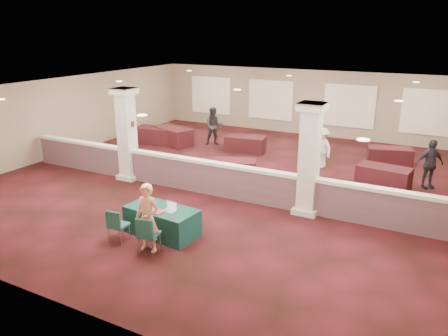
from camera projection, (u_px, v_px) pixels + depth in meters
The scene contains 32 objects.
ground at pixel (236, 181), 15.28m from camera, with size 16.00×16.00×0.00m, color #421016.
wall_back at pixel (308, 103), 21.53m from camera, with size 16.00×0.04×3.20m, color gray.
wall_front at pixel (45, 227), 8.06m from camera, with size 16.00×0.04×3.20m, color gray.
wall_left at pixel (66, 116), 18.35m from camera, with size 0.04×16.00×3.20m, color gray.
ceiling at pixel (237, 89), 14.31m from camera, with size 16.00×16.00×0.02m, color white.
partition_wall at pixel (216, 178), 13.85m from camera, with size 15.60×0.28×1.10m.
column_left at pixel (127, 133), 15.08m from camera, with size 0.72×0.72×3.20m.
column_right at pixel (309, 158), 12.18m from camera, with size 0.72×0.72×3.20m.
sconce_left at pixel (120, 122), 15.09m from camera, with size 0.12×0.12×0.18m.
sconce_right at pixel (133, 124), 14.84m from camera, with size 0.12×0.12×0.18m.
near_table at pixel (162, 221), 11.25m from camera, with size 1.87×0.94×0.72m, color #0F3834.
conf_chair_main at pixel (147, 232), 10.22m from camera, with size 0.54×0.54×0.92m.
conf_chair_side at pixel (116, 223), 10.78m from camera, with size 0.47×0.47×0.86m.
woman at pixel (148, 218), 10.28m from camera, with size 0.60×0.40×1.68m, color #F38969.
far_table_front_left at pixel (156, 135), 20.19m from camera, with size 1.87×0.93×0.76m, color black.
far_table_front_center at pixel (233, 169), 15.56m from camera, with size 1.60×0.80×0.65m, color black.
far_table_front_right at pixel (383, 177), 14.68m from camera, with size 1.70×0.85×0.69m, color black.
far_table_back_left at pixel (172, 136), 20.02m from camera, with size 1.94×0.97×0.79m, color black.
far_table_back_center at pixel (245, 144), 18.82m from camera, with size 1.68×0.84×0.68m, color black.
far_table_back_right at pixel (390, 156), 17.10m from camera, with size 1.66×0.83×0.67m, color black.
attendee_a at pixel (214, 126), 19.77m from camera, with size 0.83×0.46×1.73m, color black.
attendee_b at pixel (322, 148), 16.61m from camera, with size 0.98×0.45×1.54m, color silver.
attendee_c at pixel (430, 164), 14.42m from camera, with size 0.97×0.46×1.66m, color black.
attendee_d at pixel (307, 141), 17.35m from camera, with size 0.81×0.44×1.64m, color black.
laptop_base at pixel (169, 211), 10.94m from camera, with size 0.33×0.23×0.02m, color silver.
laptop_screen at pixel (172, 205), 11.00m from camera, with size 0.33×0.01×0.22m, color silver.
screen_glow at pixel (172, 206), 11.00m from camera, with size 0.30×0.00×0.19m, color silver.
knitting at pixel (156, 211), 10.91m from camera, with size 0.39×0.30×0.03m, color #C1401E.
yarn_cream at pixel (143, 203), 11.33m from camera, with size 0.11×0.11×0.11m, color beige.
yarn_red at pixel (143, 200), 11.53m from camera, with size 0.10×0.10×0.10m, color maroon.
yarn_grey at pixel (152, 201), 11.45m from camera, with size 0.10×0.10×0.10m, color #49484D.
scissors at pixel (174, 217), 10.58m from camera, with size 0.12×0.03×0.01m, color red.
Camera 1 is at (6.35, -12.95, 5.10)m, focal length 35.00 mm.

